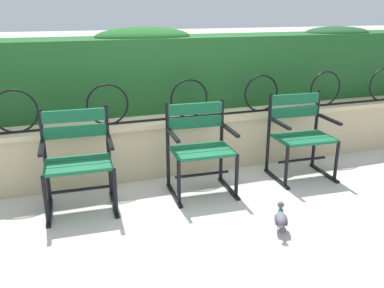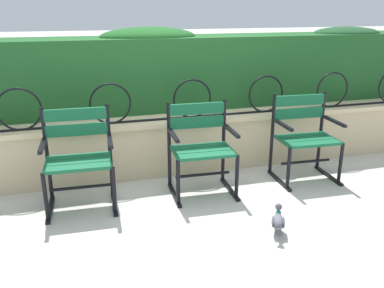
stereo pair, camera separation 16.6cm
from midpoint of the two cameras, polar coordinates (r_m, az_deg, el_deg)
name	(u,v)px [view 2 (the right image)]	position (r m, az deg, el deg)	size (l,w,h in m)	color
ground_plane	(194,201)	(3.87, 1.52, -8.06)	(60.00, 60.00, 0.00)	#BCB7AD
stone_wall	(173,144)	(4.47, -1.63, 0.01)	(8.00, 0.41, 0.61)	#C6B289
iron_arch_fence	(155,103)	(4.23, -4.03, 5.70)	(7.45, 0.02, 0.42)	black
hedge_row	(160,70)	(4.78, -3.53, 10.31)	(7.84, 0.68, 0.92)	#1E5123
park_chair_left	(78,156)	(3.76, -14.43, -1.64)	(0.63, 0.55, 0.90)	#145B38
park_chair_centre	(201,146)	(3.92, 2.46, -0.27)	(0.63, 0.55, 0.87)	#145B38
park_chair_right	(304,135)	(4.43, 16.51, 1.23)	(0.64, 0.55, 0.89)	#145B38
pigeon_far_side	(278,222)	(3.39, 13.40, -10.56)	(0.18, 0.27, 0.22)	#5B5B66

